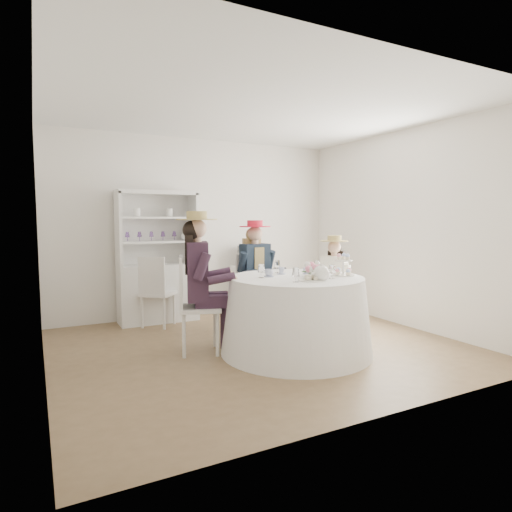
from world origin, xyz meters
name	(u,v)px	position (x,y,z in m)	size (l,w,h in m)	color
ground	(260,346)	(0.00, 0.00, 0.00)	(4.50, 4.50, 0.00)	brown
ceiling	(260,109)	(0.00, 0.00, 2.70)	(4.50, 4.50, 0.00)	white
wall_back	(200,227)	(0.00, 2.00, 1.35)	(4.50, 4.50, 0.00)	white
wall_front	(389,237)	(0.00, -2.00, 1.35)	(4.50, 4.50, 0.00)	white
wall_left	(39,234)	(-2.25, 0.00, 1.35)	(4.50, 4.50, 0.00)	white
wall_right	(404,228)	(2.25, 0.00, 1.35)	(4.50, 4.50, 0.00)	white
tea_table	(296,315)	(0.26, -0.37, 0.42)	(1.67, 1.67, 0.85)	white
hutch	(158,276)	(-0.73, 1.77, 0.67)	(1.24, 0.76, 1.88)	silver
side_table	(248,289)	(0.71, 1.75, 0.37)	(0.47, 0.47, 0.73)	silver
hatbox	(248,256)	(0.71, 1.75, 0.90)	(0.33, 0.33, 0.33)	black
guest_left	(200,274)	(-0.69, 0.11, 0.88)	(0.64, 0.59, 1.57)	silver
guest_mid	(256,268)	(0.31, 0.69, 0.83)	(0.54, 0.56, 1.46)	silver
guest_right	(333,277)	(1.18, 0.16, 0.71)	(0.54, 0.49, 1.27)	silver
spare_chair	(156,289)	(-0.85, 1.43, 0.52)	(0.57, 0.57, 0.98)	silver
teacup_a	(269,273)	(-0.02, -0.24, 0.89)	(0.10, 0.10, 0.08)	white
teacup_b	(281,271)	(0.22, -0.11, 0.88)	(0.08, 0.08, 0.07)	white
teacup_c	(307,271)	(0.48, -0.24, 0.88)	(0.08, 0.08, 0.06)	white
flower_bowl	(315,274)	(0.47, -0.43, 0.87)	(0.22, 0.22, 0.06)	white
flower_arrangement	(315,268)	(0.44, -0.47, 0.94)	(0.20, 0.20, 0.07)	pink
table_teapot	(321,273)	(0.32, -0.74, 0.92)	(0.24, 0.17, 0.18)	white
sandwich_plate	(311,279)	(0.22, -0.70, 0.86)	(0.26, 0.26, 0.06)	white
cupcake_stand	(343,268)	(0.77, -0.54, 0.94)	(0.26, 0.26, 0.24)	white
stemware_set	(296,270)	(0.26, -0.37, 0.92)	(0.83, 0.80, 0.15)	white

